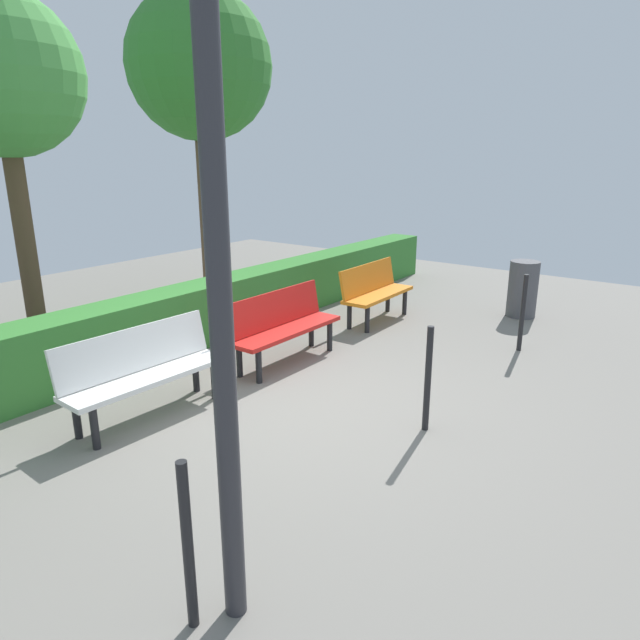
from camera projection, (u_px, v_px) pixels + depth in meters
name	position (u px, v px, depth m)	size (l,w,h in m)	color
ground_plane	(285.00, 403.00, 5.75)	(16.00, 16.00, 0.00)	gray
bench_orange	(374.00, 290.00, 8.43)	(1.45, 0.49, 0.86)	orange
bench_red	(282.00, 324.00, 6.76)	(1.63, 0.47, 0.86)	red
bench_white	(143.00, 368.00, 5.37)	(1.65, 0.54, 0.86)	white
hedge_row	(206.00, 312.00, 7.57)	(11.19, 0.55, 0.80)	#387F33
tree_near	(200.00, 68.00, 9.48)	(2.46, 2.46, 5.09)	brown
tree_mid	(0.00, 78.00, 6.71)	(1.95, 1.95, 4.33)	brown
railing_post_near	(523.00, 313.00, 7.14)	(0.06, 0.06, 1.00)	black
railing_post_mid	(428.00, 379.00, 5.07)	(0.06, 0.06, 1.00)	black
railing_post_far	(188.00, 547.00, 2.92)	(0.06, 0.06, 1.00)	black
lamp_post	(211.00, 135.00, 2.43)	(0.36, 0.36, 3.62)	#2D2D33
trash_bin	(523.00, 289.00, 8.67)	(0.44, 0.44, 0.87)	#4C4C51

